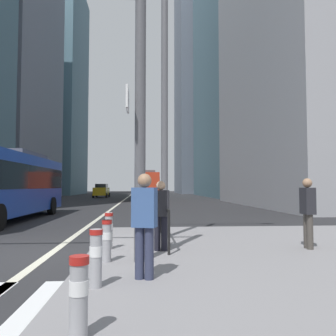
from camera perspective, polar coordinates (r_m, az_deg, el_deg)
name	(u,v)px	position (r m, az deg, el deg)	size (l,w,h in m)	color
ground_plane	(116,206)	(28.59, -8.72, -6.29)	(160.00, 160.00, 0.00)	#28282B
median_island	(289,256)	(8.29, 19.67, -13.78)	(9.00, 10.00, 0.15)	gray
lane_centre_line	(123,201)	(38.56, -7.54, -5.44)	(0.20, 80.00, 0.01)	beige
office_tower_left_mid	(1,72)	(50.15, -26.15, 14.22)	(11.44, 18.34, 32.51)	slate
office_tower_left_far	(51,89)	(72.80, -19.00, 12.42)	(11.77, 17.56, 41.66)	slate
office_tower_right_near	(315,13)	(34.75, 23.36, 22.79)	(12.18, 20.72, 33.29)	#9E9EA3
office_tower_right_mid	(236,36)	(59.62, 11.27, 20.88)	(10.43, 22.49, 51.51)	slate
office_tower_right_far	(207,82)	(81.57, 6.63, 14.19)	(13.95, 16.30, 51.52)	slate
city_bus_blue_oncoming	(6,182)	(17.74, -25.60, -2.12)	(2.73, 11.35, 3.40)	#14389E
city_bus_red_receding	(147,184)	(41.01, -3.62, -2.76)	(2.80, 10.79, 3.40)	red
city_bus_red_distant	(150,185)	(61.97, -3.10, -2.85)	(2.81, 11.19, 3.40)	#198456
car_oncoming_mid	(101,191)	(49.67, -11.09, -3.73)	(2.12, 4.51, 1.94)	gold
car_receding_near	(156,190)	(51.58, -1.98, -3.75)	(2.10, 4.60, 1.94)	silver
car_receding_far	(156,190)	(52.12, -1.96, -3.75)	(2.13, 4.19, 1.94)	#B2A899
traffic_signal_gantry	(33,61)	(7.58, -21.72, 16.28)	(6.38, 0.65, 6.00)	#515156
street_lamp_post	(165,64)	(10.58, -0.58, 17.06)	(5.50, 0.32, 8.00)	#56565B
bollard_front	(79,292)	(3.67, -14.73, -19.52)	(0.20, 0.20, 0.80)	#99999E
bollard_left	(96,255)	(5.30, -12.00, -14.07)	(0.20, 0.20, 0.85)	#99999E
bollard_right	(107,238)	(6.97, -10.24, -11.55)	(0.20, 0.20, 0.82)	#99999E
bollard_back	(109,229)	(8.32, -9.91, -10.02)	(0.20, 0.20, 0.86)	#99999E
pedestrian_railing	(164,215)	(9.24, -0.67, -7.96)	(0.06, 3.54, 0.98)	black
pedestrian_waiting	(144,220)	(5.58, -3.97, -8.71)	(0.43, 0.34, 1.70)	#2D334C
pedestrian_walking	(308,209)	(8.87, 22.40, -6.45)	(0.24, 0.38, 1.68)	#423D38
pedestrian_far	(161,212)	(7.97, -1.22, -7.40)	(0.41, 0.30, 1.61)	black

